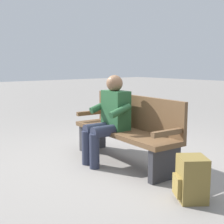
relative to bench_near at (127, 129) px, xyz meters
The scene contains 4 objects.
ground_plane 0.46m from the bench_near, 84.52° to the left, with size 40.00×40.00×0.00m, color gray.
bench_near is the anchor object (origin of this frame).
person_seated 0.30m from the bench_near, 60.39° to the left, with size 0.60×0.60×1.18m.
backpack 1.37m from the bench_near, 164.84° to the left, with size 0.38×0.38×0.44m.
Camera 1 is at (-3.00, 2.70, 1.32)m, focal length 49.35 mm.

